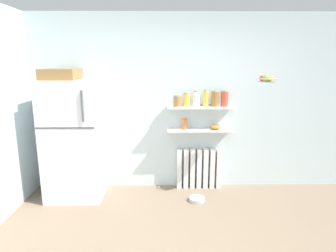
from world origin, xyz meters
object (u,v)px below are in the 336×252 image
(storage_jar_1, at_px, (187,100))
(storage_jar_3, at_px, (206,98))
(hanging_fruit_basket, at_px, (267,79))
(storage_jar_4, at_px, (215,99))
(storage_jar_5, at_px, (225,98))
(shelf_bowl, at_px, (216,127))
(vase, at_px, (184,124))
(storage_jar_0, at_px, (177,101))
(radiator, at_px, (199,169))
(refrigerator, at_px, (74,138))
(storage_jar_2, at_px, (196,99))
(pet_food_bowl, at_px, (197,199))

(storage_jar_1, relative_size, storage_jar_3, 0.86)
(storage_jar_1, bearing_deg, hanging_fruit_basket, -25.29)
(storage_jar_1, distance_m, storage_jar_4, 0.41)
(storage_jar_3, xyz_separation_m, storage_jar_4, (0.14, 0.00, -0.00))
(storage_jar_5, distance_m, shelf_bowl, 0.44)
(vase, bearing_deg, shelf_bowl, 0.00)
(shelf_bowl, bearing_deg, storage_jar_0, 180.00)
(radiator, bearing_deg, vase, -172.68)
(radiator, bearing_deg, refrigerator, -172.22)
(storage_jar_1, height_order, storage_jar_4, storage_jar_4)
(storage_jar_4, relative_size, shelf_bowl, 1.45)
(radiator, xyz_separation_m, storage_jar_0, (-0.34, -0.03, 1.05))
(radiator, distance_m, storage_jar_3, 1.09)
(storage_jar_1, distance_m, storage_jar_3, 0.28)
(storage_jar_3, bearing_deg, storage_jar_2, 180.00)
(storage_jar_1, height_order, pet_food_bowl, storage_jar_1)
(shelf_bowl, bearing_deg, storage_jar_3, 180.00)
(vase, bearing_deg, storage_jar_0, 180.00)
(storage_jar_5, bearing_deg, hanging_fruit_basket, -47.01)
(storage_jar_1, bearing_deg, refrigerator, -172.29)
(radiator, xyz_separation_m, vase, (-0.23, -0.03, 0.71))
(radiator, height_order, storage_jar_3, storage_jar_3)
(storage_jar_4, height_order, vase, storage_jar_4)
(refrigerator, bearing_deg, shelf_bowl, 6.08)
(storage_jar_3, bearing_deg, storage_jar_5, 0.00)
(storage_jar_0, relative_size, storage_jar_2, 0.73)
(storage_jar_2, xyz_separation_m, hanging_fruit_basket, (0.84, -0.46, 0.31))
(refrigerator, height_order, shelf_bowl, refrigerator)
(storage_jar_1, xyz_separation_m, hanging_fruit_basket, (0.98, -0.46, 0.32))
(storage_jar_3, relative_size, vase, 1.41)
(storage_jar_0, height_order, storage_jar_2, storage_jar_2)
(radiator, distance_m, hanging_fruit_basket, 1.67)
(refrigerator, relative_size, vase, 10.71)
(radiator, distance_m, storage_jar_2, 1.09)
(radiator, height_order, hanging_fruit_basket, hanging_fruit_basket)
(storage_jar_1, height_order, shelf_bowl, storage_jar_1)
(storage_jar_3, bearing_deg, radiator, 156.40)
(storage_jar_2, height_order, storage_jar_3, storage_jar_3)
(vase, bearing_deg, hanging_fruit_basket, -24.69)
(radiator, bearing_deg, storage_jar_1, -171.72)
(storage_jar_1, bearing_deg, storage_jar_0, 180.00)
(shelf_bowl, xyz_separation_m, pet_food_bowl, (-0.30, -0.42, -0.95))
(storage_jar_0, relative_size, storage_jar_4, 0.73)
(refrigerator, height_order, storage_jar_2, refrigerator)
(shelf_bowl, bearing_deg, storage_jar_4, 180.00)
(storage_jar_2, height_order, hanging_fruit_basket, hanging_fruit_basket)
(storage_jar_4, bearing_deg, storage_jar_2, 180.00)
(refrigerator, bearing_deg, pet_food_bowl, -6.85)
(refrigerator, height_order, hanging_fruit_basket, refrigerator)
(storage_jar_5, bearing_deg, radiator, 175.01)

